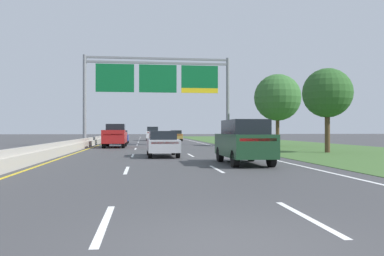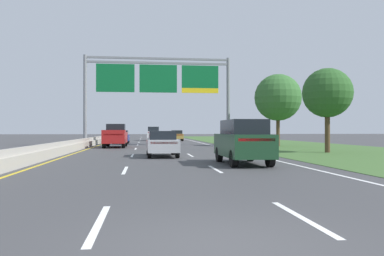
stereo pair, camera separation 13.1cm
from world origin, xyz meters
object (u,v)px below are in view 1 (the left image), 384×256
object	(u,v)px
car_blue_left_lane_sedan	(121,137)
roadside_tree_mid	(278,98)
car_white_centre_lane_suv	(153,133)
car_darkgreen_right_lane_suv	(244,141)
pickup_truck_red	(115,136)
overhead_sign_gantry	(158,82)
car_silver_centre_lane_sedan	(162,143)
car_gold_right_lane_sedan	(176,135)
roadside_tree_near	(327,93)

from	to	relation	value
car_blue_left_lane_sedan	roadside_tree_mid	bearing A→B (deg)	-120.71
car_white_centre_lane_suv	car_darkgreen_right_lane_suv	xyz separation A→B (m)	(3.35, -42.22, 0.00)
pickup_truck_red	car_white_centre_lane_suv	xyz separation A→B (m)	(4.04, 23.16, 0.02)
overhead_sign_gantry	car_silver_centre_lane_sedan	size ratio (longest dim) A/B	3.40
car_silver_centre_lane_sedan	car_gold_right_lane_sedan	bearing A→B (deg)	-6.95
pickup_truck_red	car_silver_centre_lane_sedan	xyz separation A→B (m)	(3.80, -13.25, -0.26)
overhead_sign_gantry	car_darkgreen_right_lane_suv	world-z (taller)	overhead_sign_gantry
pickup_truck_red	car_white_centre_lane_suv	bearing A→B (deg)	-9.86
pickup_truck_red	car_blue_left_lane_sedan	distance (m)	9.69
overhead_sign_gantry	roadside_tree_near	xyz separation A→B (m)	(11.61, -13.63, -2.27)
roadside_tree_near	car_darkgreen_right_lane_suv	bearing A→B (deg)	-134.98
roadside_tree_mid	car_silver_centre_lane_sedan	bearing A→B (deg)	-131.91
car_white_centre_lane_suv	car_blue_left_lane_sedan	world-z (taller)	car_white_centre_lane_suv
overhead_sign_gantry	car_white_centre_lane_suv	world-z (taller)	overhead_sign_gantry
car_gold_right_lane_sedan	roadside_tree_near	bearing A→B (deg)	-163.74
car_silver_centre_lane_sedan	roadside_tree_mid	size ratio (longest dim) A/B	0.61
car_gold_right_lane_sedan	car_darkgreen_right_lane_suv	xyz separation A→B (m)	(-0.04, -39.67, 0.28)
overhead_sign_gantry	car_silver_centre_lane_sedan	world-z (taller)	overhead_sign_gantry
car_silver_centre_lane_sedan	car_gold_right_lane_sedan	distance (m)	34.05
pickup_truck_red	car_gold_right_lane_sedan	size ratio (longest dim) A/B	1.22
car_darkgreen_right_lane_suv	roadside_tree_near	bearing A→B (deg)	-45.37
pickup_truck_red	car_silver_centre_lane_sedan	size ratio (longest dim) A/B	1.22
car_white_centre_lane_suv	car_blue_left_lane_sedan	distance (m)	14.09
overhead_sign_gantry	car_silver_centre_lane_sedan	xyz separation A→B (m)	(-0.31, -16.15, -5.71)
car_white_centre_lane_suv	roadside_tree_mid	world-z (taller)	roadside_tree_mid
car_blue_left_lane_sedan	car_darkgreen_right_lane_suv	size ratio (longest dim) A/B	0.93
car_blue_left_lane_sedan	car_white_centre_lane_suv	bearing A→B (deg)	-17.09
car_darkgreen_right_lane_suv	roadside_tree_mid	world-z (taller)	roadside_tree_mid
pickup_truck_red	car_white_centre_lane_suv	distance (m)	23.51
overhead_sign_gantry	pickup_truck_red	bearing A→B (deg)	-144.75
roadside_tree_mid	car_white_centre_lane_suv	bearing A→B (deg)	117.43
roadside_tree_near	roadside_tree_mid	xyz separation A→B (m)	(0.21, 10.99, 0.59)
car_blue_left_lane_sedan	roadside_tree_mid	size ratio (longest dim) A/B	0.61
car_blue_left_lane_sedan	car_darkgreen_right_lane_suv	world-z (taller)	car_darkgreen_right_lane_suv
car_blue_left_lane_sedan	car_darkgreen_right_lane_suv	distance (m)	29.69
car_silver_centre_lane_sedan	car_white_centre_lane_suv	size ratio (longest dim) A/B	0.93
car_silver_centre_lane_sedan	car_darkgreen_right_lane_suv	bearing A→B (deg)	-149.08
car_silver_centre_lane_sedan	pickup_truck_red	bearing A→B (deg)	15.18
pickup_truck_red	car_silver_centre_lane_sedan	distance (m)	13.78
roadside_tree_mid	roadside_tree_near	bearing A→B (deg)	-91.07
car_darkgreen_right_lane_suv	car_silver_centre_lane_sedan	bearing A→B (deg)	31.36
pickup_truck_red	car_white_centre_lane_suv	world-z (taller)	pickup_truck_red
pickup_truck_red	overhead_sign_gantry	bearing A→B (deg)	-54.72
roadside_tree_mid	car_blue_left_lane_sedan	bearing A→B (deg)	149.48
overhead_sign_gantry	car_silver_centre_lane_sedan	distance (m)	17.14
car_gold_right_lane_sedan	car_darkgreen_right_lane_suv	world-z (taller)	car_darkgreen_right_lane_suv
roadside_tree_near	overhead_sign_gantry	bearing A→B (deg)	130.43
car_white_centre_lane_suv	roadside_tree_near	bearing A→B (deg)	-159.88
car_white_centre_lane_suv	roadside_tree_mid	size ratio (longest dim) A/B	0.66
car_gold_right_lane_sedan	roadside_tree_near	size ratio (longest dim) A/B	0.73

